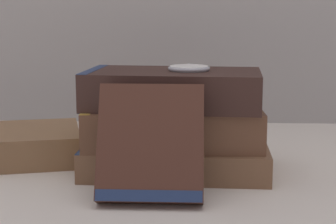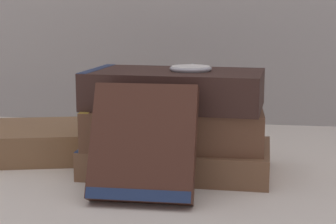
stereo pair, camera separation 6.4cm
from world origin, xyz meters
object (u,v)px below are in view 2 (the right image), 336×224
object	(u,v)px
book_flat_top	(171,89)
reading_glasses	(174,146)
pocket_watch	(191,68)
book_flat_middle	(171,126)
book_flat_bottom	(173,158)
book_leaning_front	(144,148)

from	to	relation	value
book_flat_top	reading_glasses	size ratio (longest dim) A/B	2.30
pocket_watch	book_flat_middle	bearing A→B (deg)	-176.34
book_flat_top	pocket_watch	xyz separation A→B (m)	(0.02, 0.00, 0.03)
book_flat_top	book_flat_middle	bearing A→B (deg)	27.22
book_flat_bottom	book_leaning_front	world-z (taller)	book_leaning_front
book_flat_bottom	pocket_watch	distance (m)	0.11
book_leaning_front	reading_glasses	bearing A→B (deg)	89.60
book_flat_bottom	book_flat_top	distance (m)	0.09
book_flat_top	book_leaning_front	size ratio (longest dim) A/B	1.79
book_flat_bottom	book_flat_middle	distance (m)	0.04
book_flat_middle	book_leaning_front	world-z (taller)	book_leaning_front
book_leaning_front	reading_glasses	size ratio (longest dim) A/B	1.29
book_flat_bottom	pocket_watch	world-z (taller)	pocket_watch
book_flat_top	book_flat_bottom	bearing A→B (deg)	-4.28
book_flat_bottom	pocket_watch	xyz separation A→B (m)	(0.02, 0.00, 0.11)
book_flat_middle	reading_glasses	bearing A→B (deg)	94.05
book_flat_bottom	book_flat_top	bearing A→B (deg)	173.53
book_flat_middle	reading_glasses	size ratio (longest dim) A/B	2.28
book_flat_middle	reading_glasses	world-z (taller)	book_flat_middle
book_flat_middle	book_leaning_front	distance (m)	0.11
book_leaning_front	pocket_watch	world-z (taller)	pocket_watch
book_flat_middle	book_flat_top	distance (m)	0.05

